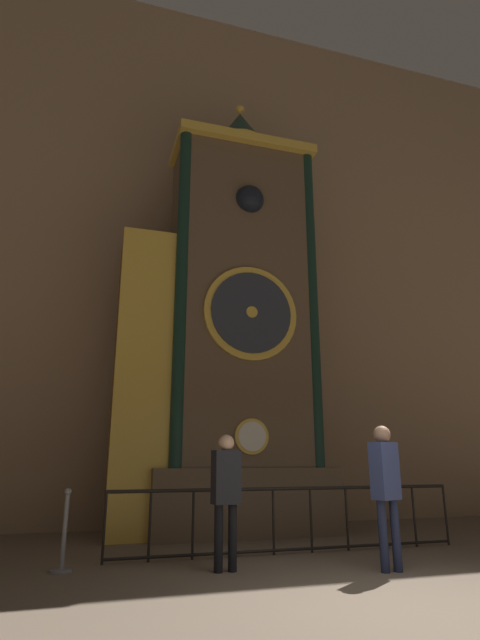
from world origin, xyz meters
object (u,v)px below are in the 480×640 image
Objects in this scene: stanchion_post at (63,544)px; visitor_near at (226,487)px; visitor_far at (385,481)px; clock_tower at (226,328)px.

visitor_near is at bearing -17.32° from stanchion_post.
clock_tower is at bearing 88.45° from visitor_far.
stanchion_post is (-2.74, -2.47, -3.61)m from clock_tower.
clock_tower is 5.34× the size of visitor_far.
clock_tower reaches higher than visitor_near.
visitor_near is 2.04m from visitor_far.
clock_tower is at bearing 70.05° from visitor_near.
visitor_near is at bearing -104.92° from clock_tower.
visitor_far is at bearing -22.16° from visitor_near.
stanchion_post is at bearing 157.65° from visitor_near.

